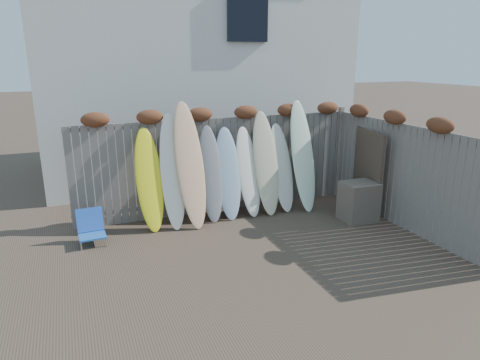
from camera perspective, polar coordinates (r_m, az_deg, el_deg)
name	(u,v)px	position (r m, az deg, el deg)	size (l,w,h in m)	color
ground	(267,256)	(7.31, 3.57, -10.02)	(80.00, 80.00, 0.00)	#493A2D
back_fence	(222,157)	(9.03, -2.48, 3.12)	(6.05, 0.28, 2.24)	slate
right_fence	(404,169)	(8.74, 21.00, 1.34)	(0.28, 4.40, 2.24)	slate
house	(187,57)	(12.85, -7.04, 15.98)	(8.50, 5.50, 6.33)	silver
beach_chair	(91,228)	(8.11, -19.24, -6.03)	(0.48, 0.51, 0.61)	#235EB0
wooden_crate	(359,201)	(8.98, 15.54, -2.78)	(0.68, 0.57, 0.79)	#4A3B37
lattice_panel	(367,172)	(9.37, 16.60, 1.02)	(0.05, 1.17, 1.76)	#413827
surfboard_0	(149,180)	(8.29, -12.01, 0.02)	(0.50, 0.07, 2.01)	#FFF719
surfboard_1	(172,171)	(8.32, -8.99, 1.14)	(0.46, 0.07, 2.27)	white
surfboard_2	(190,165)	(8.31, -6.68, 1.98)	(0.55, 0.07, 2.50)	#D8BA6D
surfboard_3	(211,174)	(8.61, -3.95, 0.83)	(0.47, 0.07, 1.97)	gray
surfboard_4	(228,174)	(8.71, -1.60, 0.87)	(0.50, 0.07, 1.91)	#A2C0DB
surfboard_5	(248,172)	(8.87, 1.11, 1.10)	(0.47, 0.07, 1.90)	white
surfboard_6	(266,163)	(8.99, 3.45, 2.25)	(0.53, 0.07, 2.21)	beige
surfboard_7	(282,168)	(9.19, 5.57, 1.65)	(0.49, 0.07, 1.93)	silver
surfboard_8	(303,156)	(9.29, 8.37, 3.20)	(0.51, 0.07, 2.42)	white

